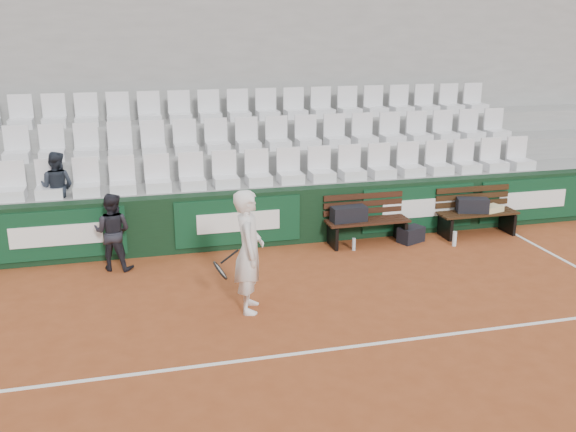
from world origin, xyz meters
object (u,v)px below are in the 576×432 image
at_px(bench_right, 477,223).
at_px(sports_bag_right, 472,205).
at_px(bench_left, 367,232).
at_px(sports_bag_ground, 411,235).
at_px(water_bottle_near, 354,244).
at_px(spectator_c, 55,161).
at_px(sports_bag_left, 349,214).
at_px(water_bottle_far, 455,239).
at_px(tennis_player, 249,251).
at_px(ball_kid, 113,232).

distance_m(bench_right, sports_bag_right, 0.38).
distance_m(bench_left, sports_bag_ground, 0.82).
xyz_separation_m(water_bottle_near, spectator_c, (-4.92, 1.20, 1.50)).
bearing_deg(sports_bag_left, bench_left, -2.55).
distance_m(water_bottle_far, tennis_player, 4.45).
xyz_separation_m(tennis_player, ball_kid, (-1.82, 2.05, -0.23)).
height_order(bench_left, sports_bag_ground, bench_left).
distance_m(sports_bag_right, ball_kid, 6.46).
bearing_deg(spectator_c, water_bottle_near, -171.56).
height_order(sports_bag_ground, spectator_c, spectator_c).
relative_size(sports_bag_ground, ball_kid, 0.37).
bearing_deg(ball_kid, water_bottle_near, -161.10).
bearing_deg(water_bottle_far, bench_right, 33.41).
height_order(sports_bag_left, water_bottle_far, sports_bag_left).
distance_m(sports_bag_right, sports_bag_ground, 1.33).
xyz_separation_m(bench_left, spectator_c, (-5.27, 0.93, 1.39)).
xyz_separation_m(sports_bag_right, water_bottle_near, (-2.41, -0.26, -0.47)).
bearing_deg(water_bottle_far, water_bottle_near, 172.95).
height_order(bench_right, water_bottle_near, bench_right).
distance_m(sports_bag_ground, water_bottle_far, 0.77).
bearing_deg(tennis_player, bench_left, 40.36).
xyz_separation_m(bench_right, sports_bag_ground, (-1.37, -0.07, -0.08)).
xyz_separation_m(bench_right, ball_kid, (-6.58, -0.11, 0.41)).
height_order(bench_left, water_bottle_far, bench_left).
relative_size(bench_left, sports_bag_ground, 3.24).
bearing_deg(spectator_c, water_bottle_far, -169.78).
bearing_deg(bench_left, sports_bag_ground, -7.56).
bearing_deg(sports_bag_left, water_bottle_far, -15.71).
distance_m(water_bottle_near, spectator_c, 5.29).
height_order(bench_left, water_bottle_near, bench_left).
distance_m(sports_bag_left, water_bottle_far, 1.95).
distance_m(sports_bag_ground, spectator_c, 6.34).
bearing_deg(tennis_player, ball_kid, 131.62).
bearing_deg(bench_left, bench_right, -0.88).
distance_m(bench_right, tennis_player, 5.26).
xyz_separation_m(sports_bag_right, water_bottle_far, (-0.59, -0.48, -0.45)).
xyz_separation_m(sports_bag_ground, water_bottle_near, (-1.16, -0.17, -0.03)).
bearing_deg(sports_bag_ground, water_bottle_far, -30.52).
height_order(bench_right, spectator_c, spectator_c).
relative_size(bench_right, sports_bag_ground, 3.24).
height_order(water_bottle_near, water_bottle_far, water_bottle_far).
xyz_separation_m(bench_left, water_bottle_near, (-0.35, -0.27, -0.11)).
relative_size(sports_bag_right, tennis_player, 0.33).
height_order(bench_right, sports_bag_left, sports_bag_left).
relative_size(tennis_player, ball_kid, 1.36).
bearing_deg(bench_right, sports_bag_right, 170.51).
relative_size(sports_bag_left, water_bottle_far, 2.33).
xyz_separation_m(sports_bag_left, water_bottle_far, (1.83, -0.51, -0.45)).
bearing_deg(spectator_c, sports_bag_left, -168.36).
relative_size(water_bottle_near, water_bottle_far, 0.83).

